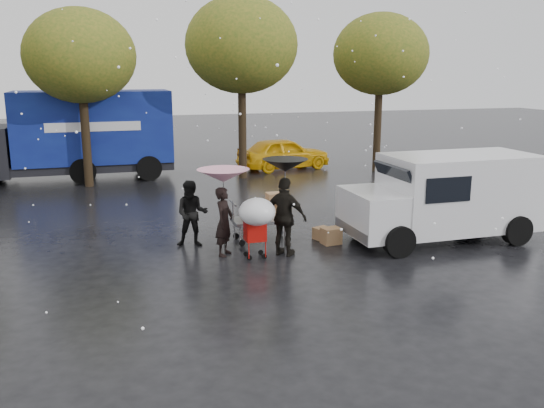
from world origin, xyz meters
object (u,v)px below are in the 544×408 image
object	(u,v)px
person_black	(285,217)
blue_truck	(72,136)
vendor_cart	(265,213)
person_pink	(224,222)
yellow_taxi	(284,153)
shopping_cart	(257,215)
white_van	(446,196)

from	to	relation	value
person_black	blue_truck	bearing A→B (deg)	-22.44
vendor_cart	person_pink	bearing A→B (deg)	-144.96
blue_truck	person_pink	bearing A→B (deg)	-72.01
person_pink	blue_truck	distance (m)	11.95
blue_truck	person_black	bearing A→B (deg)	-66.80
person_pink	person_black	size ratio (longest dim) A/B	0.88
person_black	vendor_cart	world-z (taller)	person_black
yellow_taxi	blue_truck	bearing A→B (deg)	79.29
person_pink	shopping_cart	xyz separation A→B (m)	(0.64, -0.56, 0.24)
shopping_cart	vendor_cart	bearing A→B (deg)	67.05
shopping_cart	blue_truck	size ratio (longest dim) A/B	0.18
white_van	yellow_taxi	distance (m)	11.64
person_pink	yellow_taxi	xyz separation A→B (m)	(5.11, 11.24, -0.12)
vendor_cart	yellow_taxi	distance (m)	11.06
shopping_cart	white_van	size ratio (longest dim) A/B	0.30
white_van	blue_truck	xyz separation A→B (m)	(-9.37, 11.71, 0.60)
person_black	shopping_cart	distance (m)	0.74
vendor_cart	white_van	world-z (taller)	white_van
person_pink	person_black	distance (m)	1.43
person_black	yellow_taxi	xyz separation A→B (m)	(3.75, 11.67, -0.23)
blue_truck	vendor_cart	bearing A→B (deg)	-64.77
yellow_taxi	person_pink	bearing A→B (deg)	145.43
shopping_cart	yellow_taxi	distance (m)	12.62
shopping_cart	white_van	distance (m)	5.06
blue_truck	yellow_taxi	bearing A→B (deg)	-0.60
vendor_cart	shopping_cart	xyz separation A→B (m)	(-0.61, -1.43, 0.34)
person_pink	white_van	xyz separation A→B (m)	(5.69, -0.38, 0.34)
person_pink	blue_truck	bearing A→B (deg)	51.25
person_pink	yellow_taxi	bearing A→B (deg)	8.80
shopping_cart	white_van	world-z (taller)	white_van
shopping_cart	blue_truck	distance (m)	12.67
person_black	yellow_taxi	distance (m)	12.26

